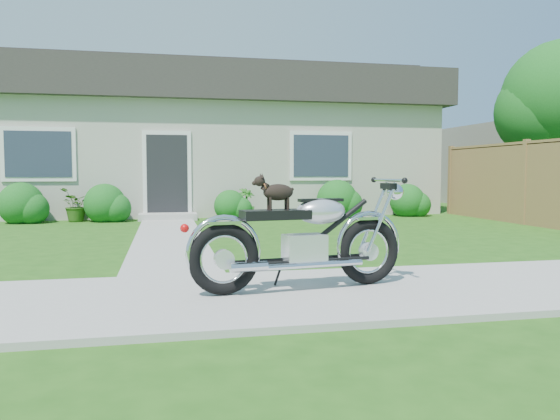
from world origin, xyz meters
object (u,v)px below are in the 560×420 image
Objects in this scene: fence at (526,183)px; potted_plant_left at (76,205)px; potted_plant_right at (246,204)px; motorcycle_with_dog at (305,238)px; house at (216,140)px.

fence is 10.32m from potted_plant_left.
potted_plant_right is 0.35× the size of motorcycle_with_dog.
fence is (6.30, -6.24, -1.22)m from house.
fence is at bearing -44.74° from house.
potted_plant_left is 9.11m from motorcycle_with_dog.
house reaches higher than fence.
fence reaches higher than potted_plant_left.
potted_plant_left is 1.04× the size of potted_plant_right.
potted_plant_right is (0.43, -3.44, -1.77)m from house.
house is 5.30m from potted_plant_left.
house is 8.96m from fence.
motorcycle_with_dog is at bearing -91.20° from house.
potted_plant_right is at bearing 154.50° from fence.
fence is at bearing -15.76° from potted_plant_left.
fence is at bearing -25.50° from potted_plant_right.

